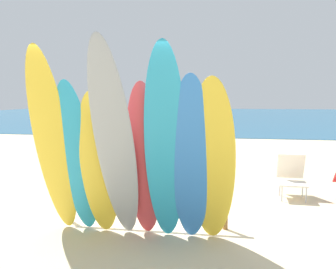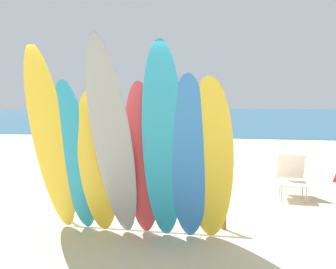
# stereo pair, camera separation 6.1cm
# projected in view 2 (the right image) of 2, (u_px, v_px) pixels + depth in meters

# --- Properties ---
(ground) EXTENTS (60.00, 60.00, 0.00)m
(ground) POSITION_uv_depth(u_px,v_px,m) (206.00, 132.00, 19.04)
(ground) COLOR beige
(ocean_water) EXTENTS (60.00, 40.00, 0.02)m
(ocean_water) POSITION_uv_depth(u_px,v_px,m) (218.00, 115.00, 36.03)
(ocean_water) COLOR #235B7F
(ocean_water) RESTS_ON ground
(surfboard_rack) EXTENTS (2.54, 0.07, 0.61)m
(surfboard_rack) POSITION_uv_depth(u_px,v_px,m) (142.00, 193.00, 5.28)
(surfboard_rack) COLOR brown
(surfboard_rack) RESTS_ON ground
(surfboard_yellow_0) EXTENTS (0.54, 0.99, 2.53)m
(surfboard_yellow_0) POSITION_uv_depth(u_px,v_px,m) (52.00, 145.00, 4.67)
(surfboard_yellow_0) COLOR yellow
(surfboard_yellow_0) RESTS_ON ground
(surfboard_teal_1) EXTENTS (0.50, 0.82, 2.13)m
(surfboard_teal_1) POSITION_uv_depth(u_px,v_px,m) (76.00, 160.00, 4.73)
(surfboard_teal_1) COLOR #289EC6
(surfboard_teal_1) RESTS_ON ground
(surfboard_yellow_2) EXTENTS (0.56, 0.71, 1.99)m
(surfboard_yellow_2) POSITION_uv_depth(u_px,v_px,m) (97.00, 166.00, 4.69)
(surfboard_yellow_2) COLOR yellow
(surfboard_yellow_2) RESTS_ON ground
(surfboard_grey_3) EXTENTS (0.55, 1.12, 2.61)m
(surfboard_grey_3) POSITION_uv_depth(u_px,v_px,m) (113.00, 145.00, 4.39)
(surfboard_grey_3) COLOR #999EA3
(surfboard_grey_3) RESTS_ON ground
(surfboard_red_4) EXTENTS (0.54, 0.78, 2.10)m
(surfboard_red_4) POSITION_uv_depth(u_px,v_px,m) (143.00, 163.00, 4.59)
(surfboard_red_4) COLOR #D13D42
(surfboard_red_4) RESTS_ON ground
(surfboard_teal_5) EXTENTS (0.60, 0.92, 2.54)m
(surfboard_teal_5) POSITION_uv_depth(u_px,v_px,m) (163.00, 148.00, 4.39)
(surfboard_teal_5) COLOR #289EC6
(surfboard_teal_5) RESTS_ON ground
(surfboard_blue_6) EXTENTS (0.56, 0.78, 2.18)m
(surfboard_blue_6) POSITION_uv_depth(u_px,v_px,m) (189.00, 162.00, 4.42)
(surfboard_blue_6) COLOR #337AD1
(surfboard_blue_6) RESTS_ON ground
(surfboard_yellow_7) EXTENTS (0.58, 0.76, 2.15)m
(surfboard_yellow_7) POSITION_uv_depth(u_px,v_px,m) (210.00, 164.00, 4.40)
(surfboard_yellow_7) COLOR yellow
(surfboard_yellow_7) RESTS_ON ground
(beachgoer_midbeach) EXTENTS (0.62, 0.35, 1.71)m
(beachgoer_midbeach) POSITION_uv_depth(u_px,v_px,m) (165.00, 141.00, 7.36)
(beachgoer_midbeach) COLOR tan
(beachgoer_midbeach) RESTS_ON ground
(beachgoer_strolling) EXTENTS (0.57, 0.24, 1.51)m
(beachgoer_strolling) POSITION_uv_depth(u_px,v_px,m) (175.00, 124.00, 13.62)
(beachgoer_strolling) COLOR brown
(beachgoer_strolling) RESTS_ON ground
(beach_chair_blue) EXTENTS (0.52, 0.70, 0.82)m
(beach_chair_blue) POSITION_uv_depth(u_px,v_px,m) (292.00, 175.00, 6.73)
(beach_chair_blue) COLOR #B7B7BC
(beach_chair_blue) RESTS_ON ground
(distant_boat) EXTENTS (3.91, 1.30, 0.31)m
(distant_boat) POSITION_uv_depth(u_px,v_px,m) (186.00, 123.00, 23.47)
(distant_boat) COLOR silver
(distant_boat) RESTS_ON ground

